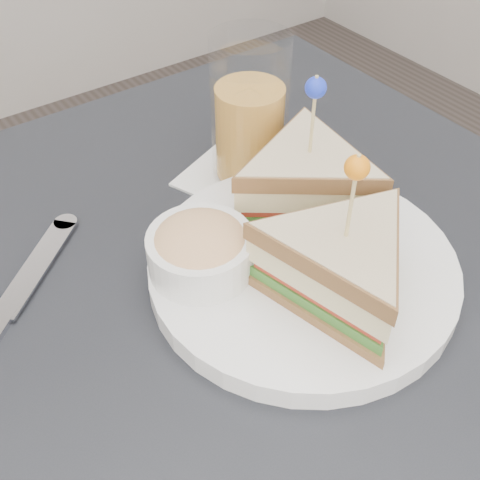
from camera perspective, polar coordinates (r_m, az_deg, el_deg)
name	(u,v)px	position (r m, az deg, el deg)	size (l,w,h in m)	color
table	(238,338)	(0.63, -0.21, -9.31)	(0.80, 0.80, 0.75)	black
plate_meal	(306,234)	(0.56, 6.32, 0.56)	(0.35, 0.35, 0.17)	white
cutlery_knife	(8,310)	(0.59, -21.14, -6.19)	(0.20, 0.18, 0.01)	silver
drink_set	(250,119)	(0.66, 0.91, 11.36)	(0.17, 0.17, 0.17)	white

